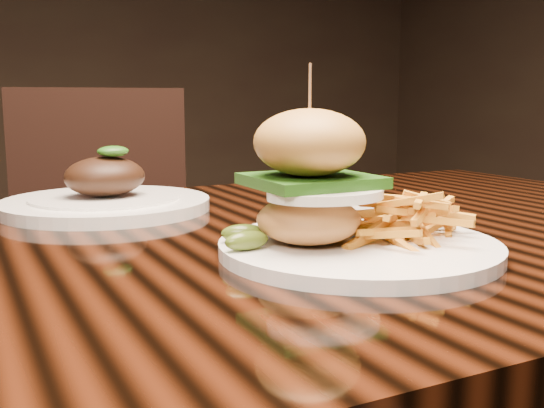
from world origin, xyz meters
name	(u,v)px	position (x,y,z in m)	size (l,w,h in m)	color
dining_table	(228,294)	(0.00, 0.00, 0.67)	(1.60, 0.90, 0.75)	black
burger_plate	(349,208)	(0.08, -0.15, 0.80)	(0.31, 0.31, 0.21)	silver
side_saucer	(406,222)	(0.24, -0.05, 0.76)	(0.16, 0.16, 0.02)	silver
ramekin	(341,213)	(0.17, 0.00, 0.77)	(0.06, 0.06, 0.03)	silver
far_dish	(106,198)	(-0.09, 0.25, 0.77)	(0.32, 0.32, 0.10)	silver
chair_far	(107,249)	(0.04, 0.89, 0.54)	(0.52, 0.52, 0.95)	black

